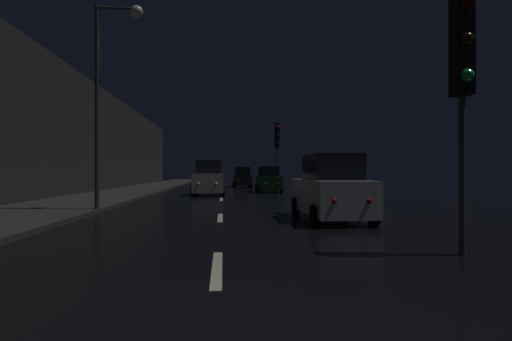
# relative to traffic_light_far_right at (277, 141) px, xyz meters

# --- Properties ---
(ground) EXTENTS (25.47, 84.00, 0.02)m
(ground) POSITION_rel_traffic_light_far_right_xyz_m (-4.24, -0.99, -3.86)
(ground) COLOR black
(sidewalk_left) EXTENTS (4.40, 84.00, 0.15)m
(sidewalk_left) POSITION_rel_traffic_light_far_right_xyz_m (-10.78, -0.99, -3.78)
(sidewalk_left) COLOR #33302D
(sidewalk_left) RESTS_ON ground
(building_facade_left) EXTENTS (0.80, 63.00, 7.65)m
(building_facade_left) POSITION_rel_traffic_light_far_right_xyz_m (-13.38, -4.49, -0.03)
(building_facade_left) COLOR #2D2B28
(building_facade_left) RESTS_ON ground
(lane_centerline) EXTENTS (0.16, 29.95, 0.01)m
(lane_centerline) POSITION_rel_traffic_light_far_right_xyz_m (-4.24, -9.32, -3.85)
(lane_centerline) COLOR beige
(lane_centerline) RESTS_ON ground
(traffic_light_far_right) EXTENTS (0.34, 0.47, 5.26)m
(traffic_light_far_right) POSITION_rel_traffic_light_far_right_xyz_m (0.00, 0.00, 0.00)
(traffic_light_far_right) COLOR #38383A
(traffic_light_far_right) RESTS_ON ground
(traffic_light_near_right) EXTENTS (0.34, 0.47, 4.75)m
(traffic_light_near_right) POSITION_rel_traffic_light_far_right_xyz_m (0.10, -21.99, -0.41)
(traffic_light_near_right) COLOR #38383A
(traffic_light_near_right) RESTS_ON ground
(streetlamp_overhead) EXTENTS (1.70, 0.44, 7.54)m
(streetlamp_overhead) POSITION_rel_traffic_light_far_right_xyz_m (-8.23, -14.43, 1.12)
(streetlamp_overhead) COLOR #2D2D30
(streetlamp_overhead) RESTS_ON ground
(car_approaching_headlights) EXTENTS (2.03, 4.40, 2.22)m
(car_approaching_headlights) POSITION_rel_traffic_light_far_right_xyz_m (-5.06, -4.23, -2.84)
(car_approaching_headlights) COLOR silver
(car_approaching_headlights) RESTS_ON ground
(car_distant_taillights) EXTENTS (1.79, 3.87, 1.95)m
(car_distant_taillights) POSITION_rel_traffic_light_far_right_xyz_m (-2.32, 7.54, -2.96)
(car_distant_taillights) COLOR black
(car_distant_taillights) RESTS_ON ground
(car_parked_right_far) EXTENTS (1.72, 3.73, 1.88)m
(car_parked_right_far) POSITION_rel_traffic_light_far_right_xyz_m (-0.80, -0.99, -2.99)
(car_parked_right_far) COLOR #0F3819
(car_parked_right_far) RESTS_ON ground
(car_parked_right_near) EXTENTS (1.86, 4.02, 2.03)m
(car_parked_right_near) POSITION_rel_traffic_light_far_right_xyz_m (-0.80, -16.92, -2.93)
(car_parked_right_near) COLOR silver
(car_parked_right_near) RESTS_ON ground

